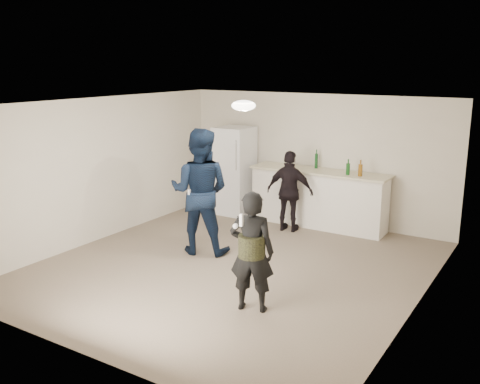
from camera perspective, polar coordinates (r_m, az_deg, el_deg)
The scene contains 21 objects.
floor at distance 8.33m, azimuth -0.73°, elevation -7.99°, with size 6.00×6.00×0.00m, color #6B5B4C.
ceiling at distance 7.77m, azimuth -0.79°, elevation 9.42°, with size 6.00×6.00×0.00m, color silver.
wall_back at distance 10.56m, azimuth 8.06°, elevation 3.58°, with size 6.00×6.00×0.00m, color beige.
wall_front at distance 5.76m, azimuth -17.13°, elevation -5.42°, with size 6.00×6.00×0.00m, color beige.
wall_left at distance 9.69m, azimuth -14.61°, elevation 2.36°, with size 6.00×6.00×0.00m, color beige.
wall_right at distance 6.92m, azimuth 18.82°, elevation -2.36°, with size 6.00×6.00×0.00m, color beige.
counter at distance 10.32m, azimuth 8.34°, elevation -0.78°, with size 2.60×0.56×1.05m, color white.
counter_top at distance 10.20m, azimuth 8.45°, elevation 2.19°, with size 2.68×0.64×0.04m, color beige.
fridge at distance 11.03m, azimuth -0.62°, elevation 2.29°, with size 0.70×0.70×1.80m, color white.
fridge_handle at distance 10.50m, azimuth -0.42°, elevation 3.94°, with size 0.02×0.02×0.60m, color silver.
ceiling_dome at distance 8.02m, azimuth 0.38°, elevation 9.20°, with size 0.36×0.36×0.16m, color white.
shaker at distance 10.44m, azimuth 5.51°, elevation 3.12°, with size 0.08×0.08×0.17m, color #B3B3B7.
man at distance 8.71m, azimuth -4.31°, elevation 0.06°, with size 1.00×0.78×2.06m, color #0F213F.
woman at distance 6.70m, azimuth 1.26°, elevation -6.37°, with size 0.57×0.37×1.55m, color black.
camo_shorts at distance 6.68m, azimuth 1.27°, elevation -5.78°, with size 0.34×0.34×0.28m, color #313518.
spectator at distance 9.91m, azimuth 5.34°, elevation 0.06°, with size 0.88×0.37×1.51m, color black.
remote_man at distance 8.49m, azimuth -5.42°, elevation -0.19°, with size 0.04×0.04×0.15m, color silver.
nunchuk_man at distance 8.46m, azimuth -4.64°, elevation -0.72°, with size 0.07×0.07×0.07m, color white.
remote_woman at distance 6.35m, azimuth 0.14°, elevation -3.02°, with size 0.04×0.04×0.15m, color white.
nunchuk_woman at distance 6.46m, azimuth -0.48°, elevation -3.67°, with size 0.07×0.07×0.07m, color silver.
bottle_cluster at distance 10.03m, azimuth 9.80°, elevation 2.71°, with size 1.47×0.38×0.28m.
Camera 1 is at (4.18, -6.52, 3.07)m, focal length 40.00 mm.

